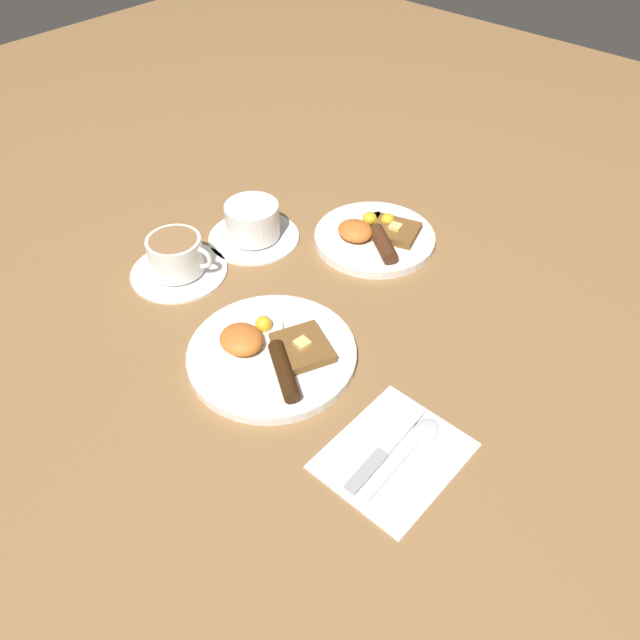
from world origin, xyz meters
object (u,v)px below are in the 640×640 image
Objects in this scene: teacup_far at (253,224)px; spoon at (418,439)px; breakfast_plate_far at (375,236)px; teacup_near at (177,259)px; knife at (383,453)px; breakfast_plate_near at (271,352)px.

teacup_far is 0.52m from spoon.
breakfast_plate_far is 0.22m from teacup_far.
knife is (0.49, -0.06, -0.02)m from teacup_near.
teacup_near is at bearing 172.32° from breakfast_plate_near.
breakfast_plate_near is 1.15× the size of breakfast_plate_far.
teacup_near is at bearing 80.15° from knife.
teacup_near is 0.16m from teacup_far.
breakfast_plate_near is at bearing 80.72° from knife.
teacup_far is (-0.17, -0.14, 0.02)m from breakfast_plate_far.
breakfast_plate_far is at bearing 43.49° from spoon.
breakfast_plate_far is 0.44m from spoon.
breakfast_plate_near is 1.52× the size of teacup_near.
teacup_near is at bearing -97.85° from teacup_far.
spoon is at bearing -27.89° from knife.
teacup_far is at bearing 68.68° from spoon.
knife is at bearing 152.59° from spoon.
spoon reaches higher than knife.
teacup_far is at bearing 141.40° from breakfast_plate_near.
teacup_far is 1.08× the size of spoon.
teacup_near reaches higher than spoon.
breakfast_plate_far is 1.32× the size of teacup_far.
teacup_near is (-0.19, -0.30, 0.02)m from breakfast_plate_far.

